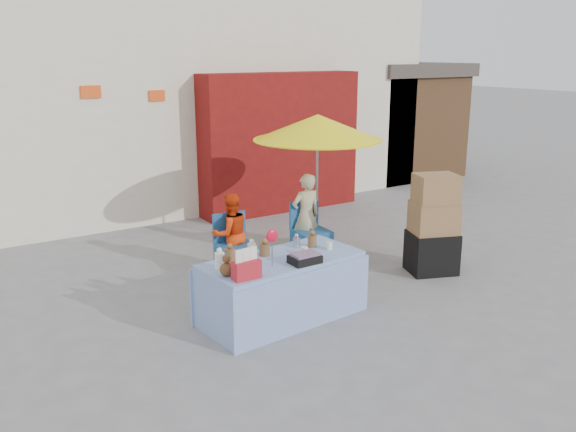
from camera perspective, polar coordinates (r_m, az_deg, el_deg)
ground at (r=7.41m, az=2.37°, el=-8.55°), size 80.00×80.00×0.00m
backdrop at (r=13.77m, az=-14.65°, el=15.23°), size 14.00×8.00×7.80m
market_table at (r=6.99m, az=-0.62°, el=-6.70°), size 1.96×1.05×1.14m
chair_left at (r=8.34m, az=-4.89°, el=-3.93°), size 0.51×0.50×0.85m
chair_right at (r=8.96m, az=2.17°, el=-2.52°), size 0.51×0.50×0.85m
vendor_orange at (r=8.36m, az=-5.38°, el=-1.68°), size 0.57×0.46×1.13m
vendor_beige at (r=8.96m, az=1.69°, el=-0.00°), size 0.48×0.33×1.27m
umbrella at (r=9.01m, az=2.79°, el=8.23°), size 1.90×1.90×2.09m
box_stack at (r=8.57m, az=13.43°, el=-1.07°), size 0.77×0.70×1.39m
tarp_bundle at (r=7.07m, az=-2.48°, el=-8.33°), size 0.75×0.62×0.32m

